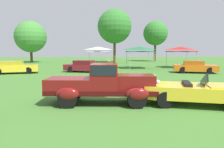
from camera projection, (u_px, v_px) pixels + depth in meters
The scene contains 13 objects.
ground_plane at pixel (107, 101), 9.23m from camera, with size 120.00×120.00×0.00m, color #42752D.
feature_pickup_truck at pixel (102, 83), 8.66m from camera, with size 4.74×2.09×1.70m.
neighbor_convertible at pixel (200, 91), 8.45m from camera, with size 4.63×2.81×1.40m.
show_car_yellow at pixel (14, 67), 19.94m from camera, with size 4.63×2.70×1.22m.
show_car_burgundy at pixel (85, 66), 21.24m from camera, with size 4.55×2.90×1.22m.
show_car_orange at pixel (195, 67), 20.49m from camera, with size 4.41×2.75×1.22m.
spectator_near_truck at pixel (108, 72), 12.88m from camera, with size 0.46×0.36×1.69m.
canopy_tent_left_field at pixel (98, 49), 26.49m from camera, with size 2.70×2.70×2.71m.
canopy_tent_center_field at pixel (140, 49), 25.33m from camera, with size 3.22×3.22×2.71m.
canopy_tent_right_field at pixel (181, 49), 26.40m from camera, with size 3.14×3.14×2.71m.
treeline_far_left at pixel (31, 37), 37.01m from camera, with size 5.64×5.64×7.49m.
treeline_mid_left at pixel (115, 26), 36.26m from camera, with size 6.03×6.03×9.46m.
treeline_center at pixel (155, 33), 40.83m from camera, with size 4.84×4.84×8.04m.
Camera 1 is at (-0.32, -9.02, 2.27)m, focal length 32.86 mm.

